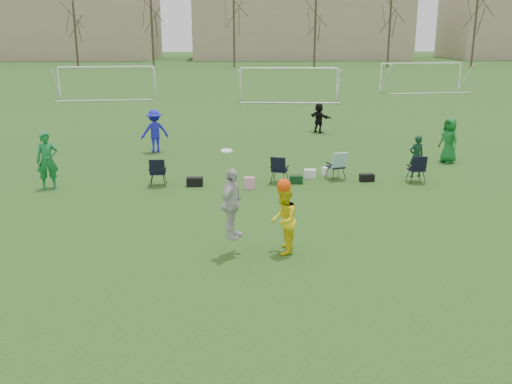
{
  "coord_description": "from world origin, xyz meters",
  "views": [
    {
      "loc": [
        -0.22,
        -11.41,
        5.19
      ],
      "look_at": [
        0.33,
        2.37,
        1.25
      ],
      "focal_mm": 40.0,
      "sensor_mm": 36.0,
      "label": 1
    }
  ],
  "objects_px": {
    "center_contest": "(261,212)",
    "goal_right": "(421,69)",
    "goal_left": "(107,73)",
    "fielder_green_near": "(47,161)",
    "goal_mid": "(289,75)",
    "fielder_black": "(319,118)",
    "fielder_blue": "(155,131)",
    "fielder_green_far": "(449,140)"
  },
  "relations": [
    {
      "from": "fielder_green_near",
      "to": "goal_right",
      "type": "distance_m",
      "value": 37.91
    },
    {
      "from": "fielder_green_far",
      "to": "fielder_black",
      "type": "height_order",
      "value": "fielder_green_far"
    },
    {
      "from": "fielder_green_far",
      "to": "goal_right",
      "type": "height_order",
      "value": "goal_right"
    },
    {
      "from": "fielder_green_far",
      "to": "goal_right",
      "type": "distance_m",
      "value": 28.23
    },
    {
      "from": "fielder_green_far",
      "to": "goal_mid",
      "type": "relative_size",
      "value": 0.24
    },
    {
      "from": "fielder_green_far",
      "to": "center_contest",
      "type": "height_order",
      "value": "center_contest"
    },
    {
      "from": "fielder_green_far",
      "to": "goal_mid",
      "type": "distance_m",
      "value": 21.66
    },
    {
      "from": "fielder_blue",
      "to": "goal_mid",
      "type": "distance_m",
      "value": 20.21
    },
    {
      "from": "fielder_blue",
      "to": "goal_right",
      "type": "height_order",
      "value": "goal_right"
    },
    {
      "from": "fielder_blue",
      "to": "goal_mid",
      "type": "bearing_deg",
      "value": -131.92
    },
    {
      "from": "center_contest",
      "to": "goal_right",
      "type": "bearing_deg",
      "value": 66.93
    },
    {
      "from": "fielder_green_near",
      "to": "fielder_blue",
      "type": "relative_size",
      "value": 1.04
    },
    {
      "from": "goal_left",
      "to": "goal_right",
      "type": "height_order",
      "value": "same"
    },
    {
      "from": "center_contest",
      "to": "goal_mid",
      "type": "bearing_deg",
      "value": 83.3
    },
    {
      "from": "fielder_black",
      "to": "goal_mid",
      "type": "distance_m",
      "value": 14.13
    },
    {
      "from": "goal_left",
      "to": "goal_mid",
      "type": "xyz_separation_m",
      "value": [
        14.0,
        -2.0,
        0.0
      ]
    },
    {
      "from": "center_contest",
      "to": "goal_mid",
      "type": "height_order",
      "value": "center_contest"
    },
    {
      "from": "fielder_black",
      "to": "goal_right",
      "type": "bearing_deg",
      "value": -67.02
    },
    {
      "from": "fielder_black",
      "to": "goal_right",
      "type": "xyz_separation_m",
      "value": [
        11.78,
        20.09,
        1.16
      ]
    },
    {
      "from": "center_contest",
      "to": "goal_right",
      "type": "distance_m",
      "value": 39.82
    },
    {
      "from": "fielder_green_far",
      "to": "goal_right",
      "type": "xyz_separation_m",
      "value": [
        7.57,
        27.18,
        1.02
      ]
    },
    {
      "from": "fielder_green_far",
      "to": "fielder_black",
      "type": "bearing_deg",
      "value": -173.93
    },
    {
      "from": "fielder_black",
      "to": "goal_mid",
      "type": "bearing_deg",
      "value": -35.73
    },
    {
      "from": "fielder_blue",
      "to": "fielder_green_far",
      "type": "relative_size",
      "value": 1.03
    },
    {
      "from": "goal_right",
      "to": "fielder_blue",
      "type": "bearing_deg",
      "value": -136.53
    },
    {
      "from": "center_contest",
      "to": "fielder_green_far",
      "type": "bearing_deg",
      "value": 49.63
    },
    {
      "from": "goal_left",
      "to": "goal_mid",
      "type": "height_order",
      "value": "same"
    },
    {
      "from": "fielder_blue",
      "to": "fielder_green_far",
      "type": "xyz_separation_m",
      "value": [
        12.08,
        -2.5,
        -0.03
      ]
    },
    {
      "from": "fielder_green_near",
      "to": "goal_right",
      "type": "xyz_separation_m",
      "value": [
        22.47,
        30.52,
        0.96
      ]
    },
    {
      "from": "fielder_green_near",
      "to": "goal_mid",
      "type": "xyz_separation_m",
      "value": [
        10.47,
        24.52,
        0.96
      ]
    },
    {
      "from": "fielder_blue",
      "to": "center_contest",
      "type": "distance_m",
      "value": 12.62
    },
    {
      "from": "fielder_green_far",
      "to": "goal_left",
      "type": "relative_size",
      "value": 0.24
    },
    {
      "from": "fielder_blue",
      "to": "center_contest",
      "type": "xyz_separation_m",
      "value": [
        4.05,
        -11.95,
        0.11
      ]
    },
    {
      "from": "center_contest",
      "to": "fielder_black",
      "type": "bearing_deg",
      "value": 76.99
    },
    {
      "from": "fielder_black",
      "to": "goal_left",
      "type": "xyz_separation_m",
      "value": [
        -14.22,
        16.09,
        1.16
      ]
    },
    {
      "from": "goal_mid",
      "to": "fielder_green_near",
      "type": "bearing_deg",
      "value": -109.12
    },
    {
      "from": "goal_left",
      "to": "goal_mid",
      "type": "bearing_deg",
      "value": -13.13
    },
    {
      "from": "fielder_black",
      "to": "fielder_green_near",
      "type": "bearing_deg",
      "value": 97.68
    },
    {
      "from": "goal_mid",
      "to": "center_contest",
      "type": "bearing_deg",
      "value": -92.7
    },
    {
      "from": "center_contest",
      "to": "goal_right",
      "type": "height_order",
      "value": "center_contest"
    },
    {
      "from": "center_contest",
      "to": "goal_left",
      "type": "height_order",
      "value": "center_contest"
    },
    {
      "from": "fielder_green_near",
      "to": "fielder_black",
      "type": "relative_size",
      "value": 1.26
    }
  ]
}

